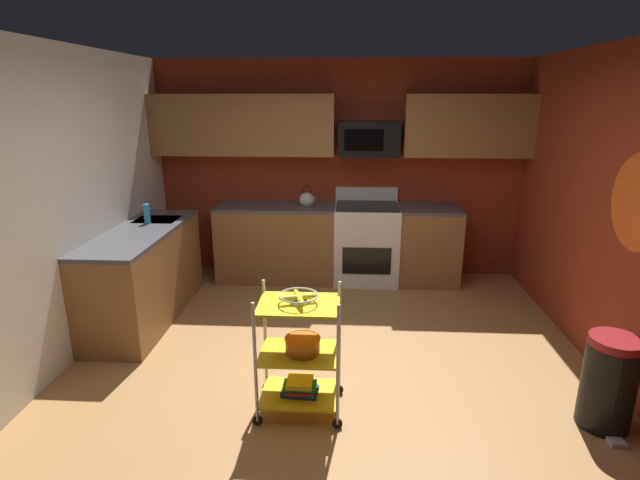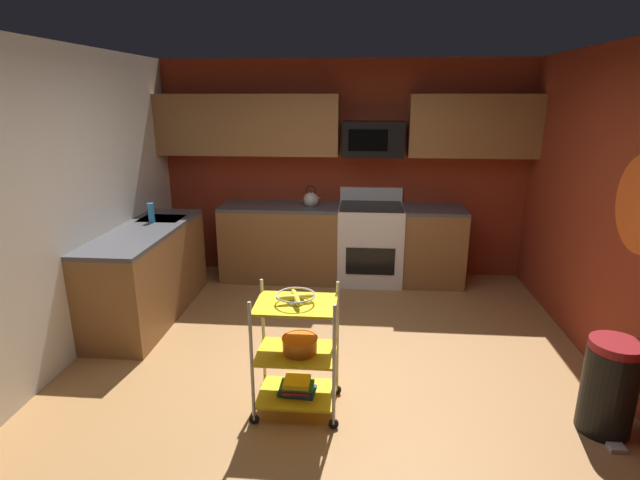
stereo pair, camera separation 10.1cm
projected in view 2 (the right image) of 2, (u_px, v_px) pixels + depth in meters
name	position (u px, v px, depth m)	size (l,w,h in m)	color
floor	(329.00, 372.00, 4.06)	(4.40, 4.80, 0.04)	#A87542
wall_back	(343.00, 170.00, 6.01)	(4.52, 0.06, 2.60)	maroon
wall_left	(49.00, 212.00, 3.87)	(0.06, 4.80, 2.60)	silver
counter_run	(274.00, 253.00, 5.55)	(3.65, 2.39, 0.92)	brown
oven_range	(370.00, 243.00, 5.90)	(0.76, 0.65, 1.10)	white
upper_cabinets	(336.00, 125.00, 5.67)	(4.40, 0.33, 0.70)	brown
microwave	(373.00, 139.00, 5.65)	(0.70, 0.39, 0.40)	black
rolling_cart	(297.00, 352.00, 3.43)	(0.62, 0.42, 0.91)	silver
fruit_bowl	(296.00, 297.00, 3.31)	(0.27, 0.27, 0.07)	silver
mixing_bowl_large	(300.00, 344.00, 3.41)	(0.25, 0.25, 0.11)	orange
book_stack	(297.00, 386.00, 3.51)	(0.27, 0.19, 0.11)	#1E4C8C
kettle	(311.00, 199.00, 5.81)	(0.21, 0.18, 0.26)	beige
dish_soap_bottle	(151.00, 213.00, 5.05)	(0.06, 0.06, 0.20)	#2D8CBF
trash_can	(609.00, 387.00, 3.25)	(0.34, 0.42, 0.66)	black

